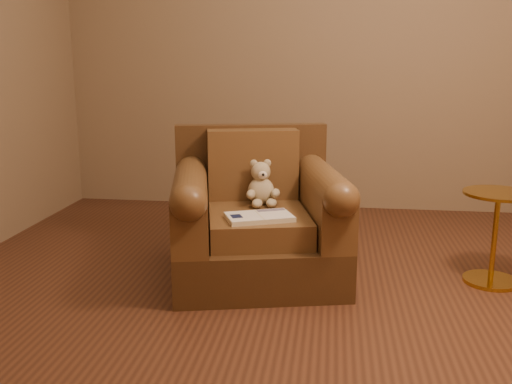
# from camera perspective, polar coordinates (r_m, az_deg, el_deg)

# --- Properties ---
(floor) EXTENTS (4.00, 4.00, 0.00)m
(floor) POSITION_cam_1_polar(r_m,az_deg,el_deg) (2.84, 4.05, -11.46)
(floor) COLOR #512D1C
(floor) RESTS_ON ground
(armchair) EXTENTS (1.06, 1.03, 0.80)m
(armchair) POSITION_cam_1_polar(r_m,az_deg,el_deg) (3.15, 0.04, -2.85)
(armchair) COLOR #472E17
(armchair) RESTS_ON floor
(teddy_bear) EXTENTS (0.19, 0.22, 0.26)m
(teddy_bear) POSITION_cam_1_polar(r_m,az_deg,el_deg) (3.18, 0.55, 0.46)
(teddy_bear) COLOR tan
(teddy_bear) RESTS_ON armchair
(guidebook) EXTENTS (0.38, 0.31, 0.03)m
(guidebook) POSITION_cam_1_polar(r_m,az_deg,el_deg) (2.90, 0.33, -2.52)
(guidebook) COLOR beige
(guidebook) RESTS_ON armchair
(side_table) EXTENTS (0.36, 0.36, 0.50)m
(side_table) POSITION_cam_1_polar(r_m,az_deg,el_deg) (3.29, 22.77, -3.95)
(side_table) COLOR gold
(side_table) RESTS_ON floor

